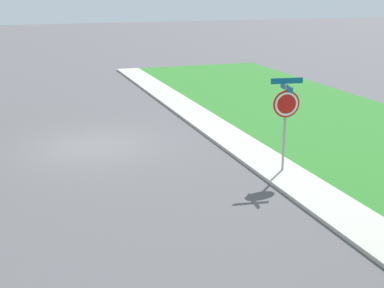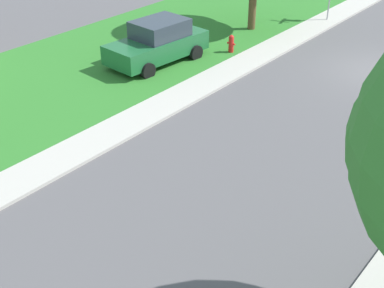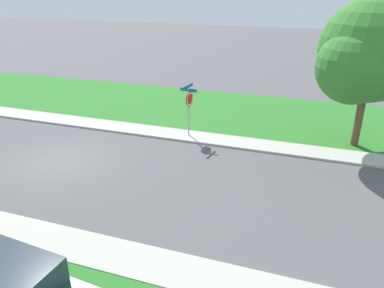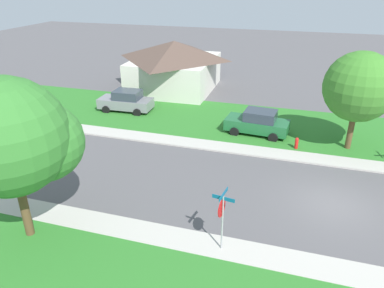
# 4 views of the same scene
# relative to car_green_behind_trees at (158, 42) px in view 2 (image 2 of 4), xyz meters

# --- Properties ---
(ground_plane) EXTENTS (120.00, 120.00, 0.00)m
(ground_plane) POSITION_rel_car_green_behind_trees_xyz_m (-7.54, -4.72, -0.87)
(ground_plane) COLOR #565456
(sidewalk_east) EXTENTS (1.40, 56.00, 0.10)m
(sidewalk_east) POSITION_rel_car_green_behind_trees_xyz_m (-2.84, 7.28, -0.82)
(sidewalk_east) COLOR #B7B2A8
(sidewalk_east) RESTS_ON ground
(car_green_behind_trees) EXTENTS (2.32, 4.44, 1.76)m
(car_green_behind_trees) POSITION_rel_car_green_behind_trees_xyz_m (0.00, 0.00, 0.00)
(car_green_behind_trees) COLOR #1E6033
(car_green_behind_trees) RESTS_ON ground
(fire_hydrant) EXTENTS (0.38, 0.22, 0.83)m
(fire_hydrant) POSITION_rel_car_green_behind_trees_xyz_m (-1.72, -2.72, -0.44)
(fire_hydrant) COLOR red
(fire_hydrant) RESTS_ON ground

